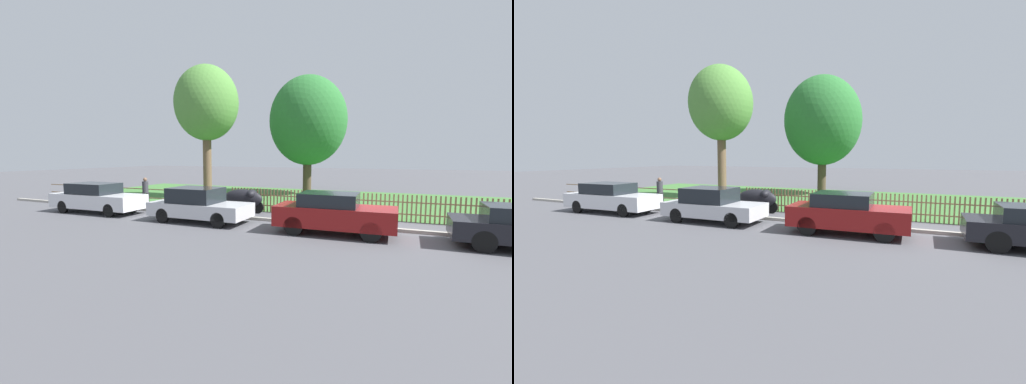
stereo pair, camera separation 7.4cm
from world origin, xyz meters
TOP-DOWN VIEW (x-y plane):
  - ground_plane at (0.00, 0.00)m, footprint 120.00×120.00m
  - kerb_stone at (0.00, 0.10)m, footprint 40.48×0.20m
  - grass_strip at (0.00, 7.87)m, footprint 40.48×11.35m
  - park_fence at (0.00, 2.21)m, footprint 40.48×0.05m
  - parked_car_silver_hatchback at (-12.13, -1.23)m, footprint 4.61×1.76m
  - parked_car_black_saloon at (-6.47, -1.16)m, footprint 4.11×1.77m
  - parked_car_navy_estate at (-1.03, -1.13)m, footprint 4.06×1.82m
  - covered_motorcycle at (-5.77, 1.55)m, footprint 2.04×0.85m
  - tree_nearest_kerb at (-10.27, 5.56)m, footprint 3.98×3.98m
  - tree_behind_motorcycle at (-5.19, 10.42)m, footprint 5.29×5.29m
  - pedestrian_near_fence at (-11.26, 1.07)m, footprint 0.43×0.43m

SIDE VIEW (x-z plane):
  - ground_plane at x=0.00m, z-range 0.00..0.00m
  - grass_strip at x=0.00m, z-range 0.00..0.01m
  - kerb_stone at x=0.00m, z-range 0.00..0.12m
  - park_fence at x=0.00m, z-range 0.00..1.11m
  - covered_motorcycle at x=-5.77m, z-range 0.12..1.23m
  - parked_car_black_saloon at x=-6.47m, z-range 0.00..1.39m
  - parked_car_silver_hatchback at x=-12.13m, z-range 0.01..1.40m
  - parked_car_navy_estate at x=-1.03m, z-range 0.02..1.44m
  - pedestrian_near_fence at x=-11.26m, z-range 0.10..1.65m
  - tree_behind_motorcycle at x=-5.19m, z-range 0.99..9.10m
  - tree_nearest_kerb at x=-10.27m, z-range 1.74..9.93m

